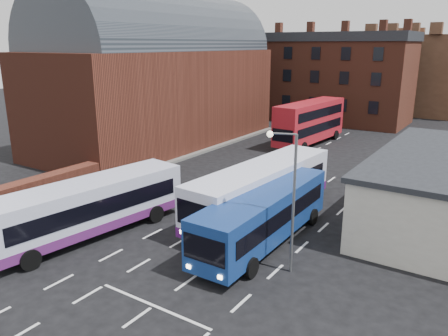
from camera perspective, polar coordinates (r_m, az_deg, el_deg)
The scene contains 11 objects.
ground at distance 24.58m, azimuth -13.15°, elevation -10.33°, with size 180.00×180.00×0.00m, color black.
railway_station at distance 48.10m, azimuth -8.43°, elevation 12.11°, with size 12.00×28.00×16.00m.
forecourt_wall at distance 32.98m, azimuth -23.09°, elevation -2.68°, with size 1.20×10.00×1.80m, color #602B1E.
brick_terrace at distance 65.07m, azimuth 13.39°, elevation 10.92°, with size 22.00×10.00×11.00m, color brown.
castle_keep at distance 81.67m, azimuth 26.54°, elevation 11.00°, with size 22.00×22.00×12.00m, color brown.
bus_white_outbound at distance 26.05m, azimuth -17.29°, elevation -4.57°, with size 4.29×12.06×3.22m.
bus_white_inbound at distance 27.48m, azimuth 4.97°, elevation -2.52°, with size 3.90×12.80×3.44m.
bus_blue at distance 24.02m, azimuth 5.26°, elevation -5.88°, with size 2.84×11.20×3.05m.
bus_red_double at distance 48.81m, azimuth 11.15°, elevation 5.92°, with size 3.60×11.80×4.65m.
street_lamp at distance 20.44m, azimuth 8.47°, elevation -2.87°, with size 1.34×0.63×6.92m.
pedestrian_beige at distance 28.50m, azimuth -25.32°, elevation -5.83°, with size 0.86×0.67×1.76m, color tan.
Camera 1 is at (16.39, -14.87, 10.70)m, focal length 35.00 mm.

